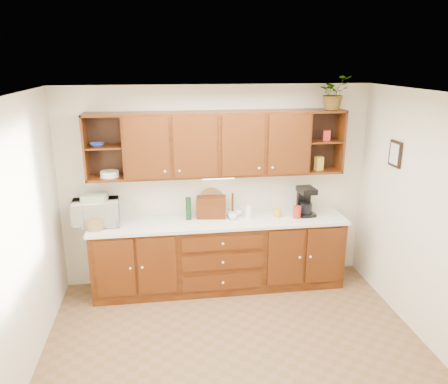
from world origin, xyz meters
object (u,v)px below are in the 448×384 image
object	(u,v)px
microwave	(96,213)
coffee_maker	(306,201)
bread_box	(211,207)
potted_plant	(334,93)

from	to	relation	value
microwave	coffee_maker	world-z (taller)	coffee_maker
bread_box	microwave	bearing A→B (deg)	-168.77
bread_box	coffee_maker	distance (m)	1.23
microwave	bread_box	bearing A→B (deg)	-0.26
coffee_maker	microwave	bearing A→B (deg)	174.94
coffee_maker	potted_plant	distance (m)	1.41
bread_box	potted_plant	distance (m)	2.09
microwave	coffee_maker	xyz separation A→B (m)	(2.66, -0.00, 0.03)
microwave	potted_plant	world-z (taller)	potted_plant
bread_box	coffee_maker	bearing A→B (deg)	3.56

